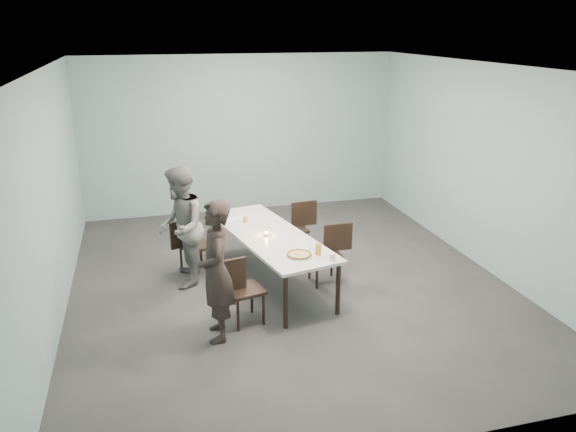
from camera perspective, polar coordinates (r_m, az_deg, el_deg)
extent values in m
plane|color=#333335|center=(8.12, 0.00, -6.69)|extent=(7.00, 7.00, 0.00)
cube|color=#8FB2B4|center=(10.93, -4.80, 8.24)|extent=(6.00, 0.02, 3.00)
cube|color=#8FB2B4|center=(4.52, 11.67, -7.87)|extent=(6.00, 0.02, 3.00)
cube|color=#8FB2B4|center=(7.44, -22.94, 1.72)|extent=(0.02, 7.00, 3.00)
cube|color=#8FB2B4|center=(8.84, 19.21, 4.70)|extent=(0.02, 7.00, 3.00)
cube|color=white|center=(7.34, 0.00, 14.94)|extent=(6.00, 7.00, 0.02)
cube|color=white|center=(7.80, -1.89, -1.96)|extent=(1.43, 2.73, 0.04)
cylinder|color=black|center=(6.81, -0.24, -8.67)|extent=(0.06, 0.06, 0.71)
cylinder|color=black|center=(8.86, -7.43, -2.11)|extent=(0.06, 0.06, 0.71)
cylinder|color=black|center=(7.14, 5.10, -7.38)|extent=(0.06, 0.06, 0.71)
cylinder|color=black|center=(9.12, -3.06, -1.36)|extent=(0.06, 0.06, 0.71)
cube|color=black|center=(6.93, -4.43, -7.51)|extent=(0.51, 0.51, 0.04)
cube|color=black|center=(6.76, -5.95, -6.01)|extent=(0.42, 0.14, 0.40)
cylinder|color=black|center=(6.84, -5.10, -10.05)|extent=(0.04, 0.04, 0.41)
cylinder|color=black|center=(7.12, -6.21, -8.87)|extent=(0.04, 0.04, 0.41)
cylinder|color=black|center=(6.96, -2.50, -9.43)|extent=(0.04, 0.04, 0.41)
cylinder|color=black|center=(7.23, -3.70, -8.30)|extent=(0.04, 0.04, 0.41)
cube|color=black|center=(8.34, -9.31, -3.01)|extent=(0.55, 0.55, 0.04)
cube|color=black|center=(8.17, -10.55, -1.75)|extent=(0.40, 0.21, 0.40)
cylinder|color=black|center=(8.22, -9.66, -5.09)|extent=(0.04, 0.04, 0.41)
cylinder|color=black|center=(8.49, -10.80, -4.35)|extent=(0.04, 0.04, 0.41)
cylinder|color=black|center=(8.37, -7.64, -4.52)|extent=(0.04, 0.04, 0.41)
cylinder|color=black|center=(8.64, -8.83, -3.81)|extent=(0.04, 0.04, 0.41)
cube|color=black|center=(7.96, 3.76, -3.89)|extent=(0.42, 0.42, 0.04)
cube|color=black|center=(7.93, 5.09, -2.14)|extent=(0.42, 0.04, 0.40)
cylinder|color=black|center=(8.25, 4.46, -4.77)|extent=(0.04, 0.04, 0.41)
cylinder|color=black|center=(7.96, 5.29, -5.71)|extent=(0.04, 0.04, 0.41)
cylinder|color=black|center=(8.15, 2.20, -5.04)|extent=(0.04, 0.04, 0.41)
cylinder|color=black|center=(7.85, 2.96, -6.00)|extent=(0.04, 0.04, 0.41)
cube|color=black|center=(8.90, 0.48, -1.35)|extent=(0.45, 0.45, 0.04)
cube|color=black|center=(8.88, 1.64, 0.25)|extent=(0.42, 0.07, 0.40)
cylinder|color=black|center=(9.18, 1.11, -2.20)|extent=(0.04, 0.04, 0.41)
cylinder|color=black|center=(8.89, 1.89, -2.94)|extent=(0.04, 0.04, 0.41)
cylinder|color=black|center=(9.07, -0.90, -2.45)|extent=(0.04, 0.04, 0.41)
cylinder|color=black|center=(8.77, -0.19, -3.21)|extent=(0.04, 0.04, 0.41)
imported|color=black|center=(6.47, -7.31, -5.57)|extent=(0.44, 0.64, 1.69)
imported|color=slate|center=(7.89, -10.86, -1.10)|extent=(0.74, 0.90, 1.71)
cylinder|color=white|center=(7.05, 1.14, -4.06)|extent=(0.34, 0.34, 0.01)
cylinder|color=#F5D28B|center=(7.05, 1.14, -3.96)|extent=(0.30, 0.30, 0.01)
torus|color=brown|center=(7.05, 1.14, -3.92)|extent=(0.32, 0.32, 0.03)
cylinder|color=white|center=(7.33, 1.64, -3.18)|extent=(0.18, 0.18, 0.01)
cylinder|color=orange|center=(7.08, 3.09, -3.39)|extent=(0.08, 0.08, 0.15)
cylinder|color=silver|center=(6.94, 4.50, -4.17)|extent=(0.08, 0.08, 0.09)
cylinder|color=silver|center=(7.72, -2.21, -1.89)|extent=(0.06, 0.06, 0.03)
cylinder|color=orange|center=(7.72, -2.22, -1.73)|extent=(0.04, 0.04, 0.01)
cylinder|color=orange|center=(8.27, -4.37, -0.35)|extent=(0.07, 0.07, 0.08)
cube|color=silver|center=(8.40, -5.43, -0.34)|extent=(0.34, 0.28, 0.01)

